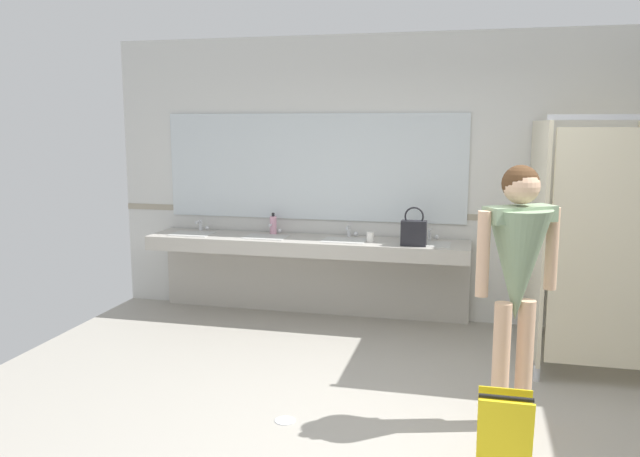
{
  "coord_description": "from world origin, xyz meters",
  "views": [
    {
      "loc": [
        0.41,
        -3.8,
        1.94
      ],
      "look_at": [
        -0.61,
        0.41,
        1.24
      ],
      "focal_mm": 36.17,
      "sensor_mm": 36.0,
      "label": 1
    }
  ],
  "objects_px": {
    "person_standing": "(518,264)",
    "paper_cup": "(370,237)",
    "handbag": "(414,232)",
    "soap_dispenser": "(273,225)",
    "wet_floor_sign": "(504,442)"
  },
  "relations": [
    {
      "from": "person_standing",
      "to": "handbag",
      "type": "xyz_separation_m",
      "value": [
        -0.81,
        1.8,
        -0.12
      ]
    },
    {
      "from": "person_standing",
      "to": "wet_floor_sign",
      "type": "relative_size",
      "value": 3.09
    },
    {
      "from": "person_standing",
      "to": "soap_dispenser",
      "type": "height_order",
      "value": "person_standing"
    },
    {
      "from": "person_standing",
      "to": "soap_dispenser",
      "type": "bearing_deg",
      "value": 137.26
    },
    {
      "from": "soap_dispenser",
      "to": "wet_floor_sign",
      "type": "height_order",
      "value": "soap_dispenser"
    },
    {
      "from": "person_standing",
      "to": "paper_cup",
      "type": "distance_m",
      "value": 2.28
    },
    {
      "from": "paper_cup",
      "to": "wet_floor_sign",
      "type": "distance_m",
      "value": 3.02
    },
    {
      "from": "soap_dispenser",
      "to": "paper_cup",
      "type": "relative_size",
      "value": 2.41
    },
    {
      "from": "person_standing",
      "to": "paper_cup",
      "type": "height_order",
      "value": "person_standing"
    },
    {
      "from": "person_standing",
      "to": "soap_dispenser",
      "type": "distance_m",
      "value": 3.1
    },
    {
      "from": "paper_cup",
      "to": "person_standing",
      "type": "bearing_deg",
      "value": -56.99
    },
    {
      "from": "handbag",
      "to": "paper_cup",
      "type": "xyz_separation_m",
      "value": [
        -0.42,
        0.11,
        -0.08
      ]
    },
    {
      "from": "soap_dispenser",
      "to": "person_standing",
      "type": "bearing_deg",
      "value": -42.74
    },
    {
      "from": "person_standing",
      "to": "paper_cup",
      "type": "bearing_deg",
      "value": 123.01
    },
    {
      "from": "handbag",
      "to": "paper_cup",
      "type": "bearing_deg",
      "value": 165.59
    }
  ]
}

